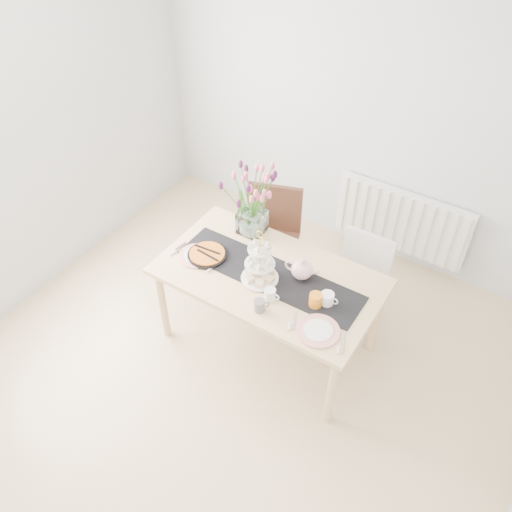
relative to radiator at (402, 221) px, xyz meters
The scene contains 16 objects.
room_shell 2.40m from the radiator, 102.86° to the right, with size 4.50×4.50×4.50m.
radiator is the anchor object (origin of this frame).
dining_table 1.56m from the radiator, 108.25° to the right, with size 1.60×0.90×0.75m.
chair_brown 1.20m from the radiator, 134.79° to the right, with size 0.59×0.59×0.93m.
chair_white 0.86m from the radiator, 91.17° to the right, with size 0.41×0.41×0.82m.
table_runner 1.58m from the radiator, 108.25° to the right, with size 1.40×0.35×0.01m, color black.
tulip_vase 1.57m from the radiator, 126.98° to the right, with size 0.68×0.68×0.58m.
cake_stand 1.68m from the radiator, 108.51° to the right, with size 0.27×0.27×0.39m.
teapot 1.45m from the radiator, 101.34° to the right, with size 0.25×0.20×0.16m, color white, non-canonical shape.
cream_jug 1.54m from the radiator, 90.38° to the right, with size 0.09×0.09×0.09m, color white.
tart_tin 1.86m from the radiator, 122.05° to the right, with size 0.29×0.29×0.04m.
mug_grey 1.86m from the radiator, 101.43° to the right, with size 0.08×0.08×0.09m, color slate.
mug_white 1.74m from the radiator, 101.98° to the right, with size 0.08×0.08×0.09m, color white.
mug_orange 1.60m from the radiator, 92.49° to the right, with size 0.09×0.09×0.11m, color orange.
plate_left 1.93m from the radiator, 123.07° to the right, with size 0.27×0.27×0.01m, color white.
plate_right 1.77m from the radiator, 88.16° to the right, with size 0.28×0.28×0.01m, color silver.
Camera 1 is at (1.42, -1.65, 3.48)m, focal length 38.00 mm.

